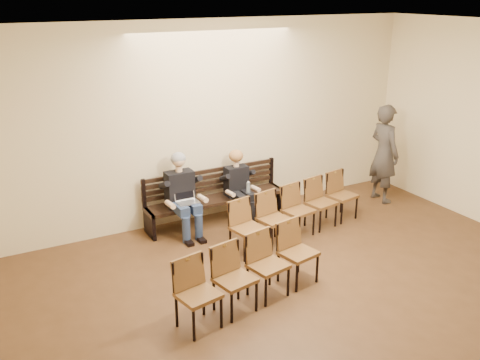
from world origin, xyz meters
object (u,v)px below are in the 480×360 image
object	(u,v)px
seated_woman	(239,189)
passerby	(385,146)
seated_man	(182,194)
chair_row_front	(298,211)
chair_row_back	(252,273)
bench	(217,210)
laptop	(188,204)
bag	(261,203)
water_bottle	(248,194)

from	to	relation	value
seated_woman	passerby	bearing A→B (deg)	-9.33
seated_man	passerby	size ratio (longest dim) A/B	0.64
seated_man	passerby	world-z (taller)	passerby
passerby	seated_woman	bearing A→B (deg)	81.34
seated_man	seated_woman	world-z (taller)	seated_man
chair_row_front	passerby	bearing A→B (deg)	2.85
seated_man	chair_row_front	xyz separation A→B (m)	(1.66, -1.03, -0.26)
chair_row_back	seated_woman	bearing A→B (deg)	54.08
bench	chair_row_front	world-z (taller)	chair_row_front
bench	seated_woman	size ratio (longest dim) A/B	2.21
laptop	chair_row_back	xyz separation A→B (m)	(-0.08, -2.30, -0.13)
seated_man	seated_woman	bearing A→B (deg)	0.00
laptop	seated_man	bearing A→B (deg)	112.27
bench	seated_woman	distance (m)	0.54
seated_man	bag	bearing A→B (deg)	6.69
seated_man	seated_woman	size ratio (longest dim) A/B	1.19
seated_man	chair_row_back	distance (m)	2.50
chair_row_back	passerby	bearing A→B (deg)	15.05
passerby	chair_row_back	distance (m)	4.58
seated_woman	chair_row_front	size ratio (longest dim) A/B	0.44
chair_row_front	chair_row_back	bearing A→B (deg)	-150.16
seated_man	seated_woman	distance (m)	1.09
chair_row_front	bag	bearing A→B (deg)	79.43
bench	water_bottle	bearing A→B (deg)	-35.59
bench	laptop	size ratio (longest dim) A/B	7.22
seated_man	seated_woman	xyz separation A→B (m)	(1.09, 0.00, -0.11)
laptop	water_bottle	distance (m)	1.14
laptop	seated_woman	bearing A→B (deg)	24.42
passerby	chair_row_back	size ratio (longest dim) A/B	1.01
bag	passerby	xyz separation A→B (m)	(2.34, -0.68, 0.96)
bench	water_bottle	xyz separation A→B (m)	(0.46, -0.33, 0.33)
bench	laptop	distance (m)	0.82
laptop	bag	distance (m)	1.74
laptop	chair_row_front	size ratio (longest dim) A/B	0.13
bench	laptop	xyz separation A→B (m)	(-0.67, -0.31, 0.36)
seated_man	chair_row_back	bearing A→B (deg)	-91.26
bench	laptop	world-z (taller)	laptop
seated_woman	bench	bearing A→B (deg)	162.83
bench	seated_woman	world-z (taller)	seated_woman
seated_man	chair_row_back	xyz separation A→B (m)	(-0.05, -2.49, -0.25)
bench	chair_row_front	size ratio (longest dim) A/B	0.97
chair_row_back	seated_man	bearing A→B (deg)	77.49
laptop	chair_row_front	bearing A→B (deg)	-12.83
bag	chair_row_front	bearing A→B (deg)	-90.15
seated_man	water_bottle	distance (m)	1.19
passerby	chair_row_front	bearing A→B (deg)	103.95
water_bottle	bag	xyz separation A→B (m)	(0.51, 0.41, -0.42)
water_bottle	chair_row_back	xyz separation A→B (m)	(-1.22, -2.28, -0.11)
laptop	bag	world-z (taller)	laptop
seated_man	chair_row_front	distance (m)	1.98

